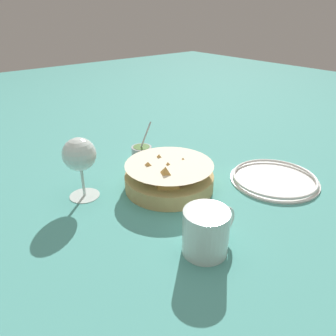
# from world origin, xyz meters

# --- Properties ---
(ground_plane) EXTENTS (4.00, 4.00, 0.00)m
(ground_plane) POSITION_xyz_m (0.00, 0.00, 0.00)
(ground_plane) COLOR teal
(food_basket) EXTENTS (0.23, 0.23, 0.09)m
(food_basket) POSITION_xyz_m (-0.01, -0.03, 0.03)
(food_basket) COLOR tan
(food_basket) RESTS_ON ground_plane
(sauce_cup) EXTENTS (0.07, 0.06, 0.12)m
(sauce_cup) POSITION_xyz_m (0.05, 0.16, 0.02)
(sauce_cup) COLOR #B7B7BC
(sauce_cup) RESTS_ON ground_plane
(wine_glass) EXTENTS (0.08, 0.08, 0.16)m
(wine_glass) POSITION_xyz_m (-0.19, 0.08, 0.11)
(wine_glass) COLOR silver
(wine_glass) RESTS_ON ground_plane
(beer_mug) EXTENTS (0.13, 0.09, 0.09)m
(beer_mug) POSITION_xyz_m (-0.10, -0.26, 0.04)
(beer_mug) COLOR silver
(beer_mug) RESTS_ON ground_plane
(side_plate) EXTENTS (0.24, 0.24, 0.01)m
(side_plate) POSITION_xyz_m (0.25, -0.18, 0.01)
(side_plate) COLOR white
(side_plate) RESTS_ON ground_plane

